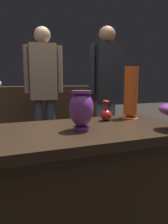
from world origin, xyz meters
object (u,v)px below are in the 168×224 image
Objects in this scene: vase_centerpiece at (81,109)px; visitor_near_right at (106,86)px; vase_right_accent at (106,114)px; visitor_center_back at (44,86)px; vase_left_accent at (131,93)px; shelf_vase_far_right at (94,77)px.

visitor_near_right is (0.75, 1.16, 0.09)m from vase_centerpiece.
visitor_center_back is (-0.20, 1.29, 0.17)m from vase_right_accent.
vase_left_accent reaches higher than vase_right_accent.
vase_left_accent is 0.22× the size of visitor_center_back.
visitor_near_right reaches higher than vase_left_accent.
vase_left_accent is 0.22× the size of visitor_near_right.
vase_centerpiece is 0.54m from vase_left_accent.
visitor_center_back reaches higher than shelf_vase_far_right.
visitor_center_back is at bearing 108.45° from vase_left_accent.
shelf_vase_far_right is 1.16m from visitor_near_right.
vase_left_accent is at bearing 9.54° from vase_right_accent.
vase_left_accent is 2.13m from shelf_vase_far_right.
visitor_near_right reaches higher than shelf_vase_far_right.
vase_left_accent is 0.97m from visitor_near_right.
vase_centerpiece is 2.53m from shelf_vase_far_right.
visitor_near_right is (0.69, -0.33, -0.01)m from visitor_center_back.
visitor_near_right is at bearing 62.80° from vase_right_accent.
vase_right_accent is 1.10m from visitor_near_right.
visitor_near_right is at bearing -106.84° from shelf_vase_far_right.
vase_left_accent is at bearing 65.54° from visitor_near_right.
shelf_vase_far_right reaches higher than vase_left_accent.
vase_centerpiece is at bearing -153.75° from vase_left_accent.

